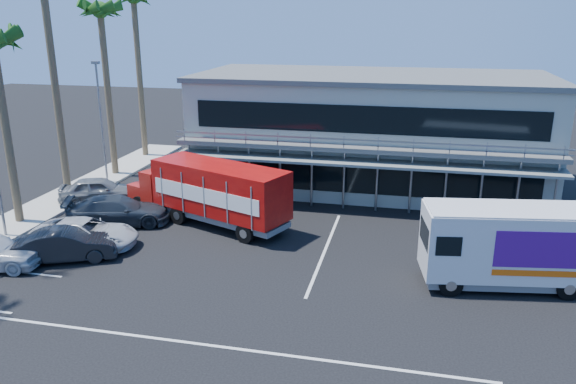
# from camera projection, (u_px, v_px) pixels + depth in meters

# --- Properties ---
(ground) EXTENTS (120.00, 120.00, 0.00)m
(ground) POSITION_uv_depth(u_px,v_px,m) (270.00, 273.00, 24.82)
(ground) COLOR black
(ground) RESTS_ON ground
(building) EXTENTS (22.40, 12.00, 7.30)m
(building) POSITION_uv_depth(u_px,v_px,m) (370.00, 130.00, 36.98)
(building) COLOR #9CA093
(building) RESTS_ON ground
(curb_strip) EXTENTS (3.00, 32.00, 0.16)m
(curb_strip) POSITION_uv_depth(u_px,v_px,m) (52.00, 204.00, 33.52)
(curb_strip) COLOR #A5A399
(curb_strip) RESTS_ON ground
(palm_e) EXTENTS (2.80, 2.80, 12.25)m
(palm_e) POSITION_uv_depth(u_px,v_px,m) (101.00, 20.00, 36.80)
(palm_e) COLOR brown
(palm_e) RESTS_ON ground
(palm_f) EXTENTS (2.80, 2.80, 13.25)m
(palm_f) POSITION_uv_depth(u_px,v_px,m) (134.00, 7.00, 41.73)
(palm_f) COLOR brown
(palm_f) RESTS_ON ground
(light_pole_far) EXTENTS (0.50, 0.25, 8.09)m
(light_pole_far) POSITION_uv_depth(u_px,v_px,m) (101.00, 117.00, 36.67)
(light_pole_far) COLOR gray
(light_pole_far) RESTS_ON ground
(red_truck) EXTENTS (10.21, 5.93, 3.40)m
(red_truck) POSITION_uv_depth(u_px,v_px,m) (210.00, 191.00, 30.13)
(red_truck) COLOR #9F130C
(red_truck) RESTS_ON ground
(white_van) EXTENTS (7.34, 3.48, 3.44)m
(white_van) POSITION_uv_depth(u_px,v_px,m) (510.00, 245.00, 23.12)
(white_van) COLOR silver
(white_van) RESTS_ON ground
(parked_car_b) EXTENTS (4.77, 3.30, 1.49)m
(parked_car_b) POSITION_uv_depth(u_px,v_px,m) (67.00, 245.00, 25.91)
(parked_car_b) COLOR black
(parked_car_b) RESTS_ON ground
(parked_car_c) EXTENTS (5.30, 2.83, 1.42)m
(parked_car_c) POSITION_uv_depth(u_px,v_px,m) (85.00, 234.00, 27.35)
(parked_car_c) COLOR #BABABC
(parked_car_c) RESTS_ON ground
(parked_car_d) EXTENTS (5.89, 3.98, 1.58)m
(parked_car_d) POSITION_uv_depth(u_px,v_px,m) (118.00, 211.00, 30.29)
(parked_car_d) COLOR #2A3139
(parked_car_d) RESTS_ON ground
(parked_car_e) EXTENTS (5.00, 3.46, 1.58)m
(parked_car_e) POSITION_uv_depth(u_px,v_px,m) (99.00, 190.00, 33.90)
(parked_car_e) COLOR slate
(parked_car_e) RESTS_ON ground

